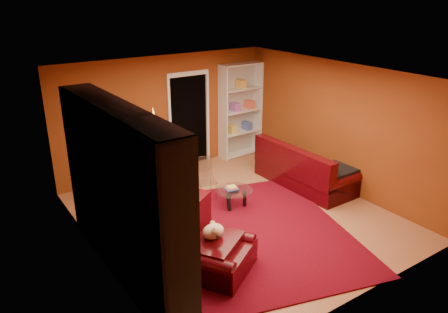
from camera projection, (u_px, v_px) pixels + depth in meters
floor at (236, 217)px, 8.04m from camera, size 5.00×5.50×0.05m
ceiling at (238, 74)px, 7.09m from camera, size 5.00×5.50×0.05m
wall_back at (164, 114)px, 9.71m from camera, size 5.00×0.05×2.60m
wall_left at (94, 184)px, 6.25m from camera, size 0.05×5.50×2.60m
wall_right at (338, 126)px, 8.88m from camera, size 0.05×5.50×2.60m
doorway at (189, 121)px, 10.08m from camera, size 1.06×0.60×2.16m
rug at (250, 233)px, 7.45m from camera, size 4.08×4.45×0.02m
media_unit at (122, 194)px, 6.05m from camera, size 0.57×3.28×2.51m
christmas_tree at (155, 151)px, 8.76m from camera, size 1.33×1.33×1.78m
gift_box_teal at (101, 190)px, 8.68m from camera, size 0.37×0.37×0.32m
gift_box_green at (152, 186)px, 8.98m from camera, size 0.24×0.24×0.23m
gift_box_red at (134, 175)px, 9.50m from camera, size 0.31×0.31×0.24m
white_bookshelf at (241, 111)px, 10.63m from camera, size 1.09×0.42×2.34m
armchair at (215, 246)px, 6.34m from camera, size 1.49×1.49×0.84m
dog at (213, 231)px, 6.33m from camera, size 0.50×0.47×0.27m
sofa at (306, 164)px, 9.16m from camera, size 1.02×2.20×0.94m
coffee_table at (234, 198)px, 8.30m from camera, size 0.81×0.81×0.44m
acrylic_chair at (206, 181)px, 8.57m from camera, size 0.47×0.49×0.76m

